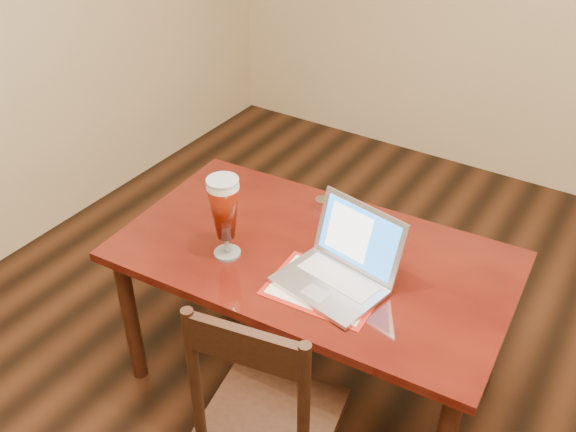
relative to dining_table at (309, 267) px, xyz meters
The scene contains 3 objects.
room_shell 1.24m from the dining_table, 37.15° to the right, with size 4.51×5.01×2.71m.
dining_table is the anchor object (origin of this frame).
dining_chair 0.62m from the dining_table, 71.98° to the right, with size 0.49×0.47×0.99m.
Camera 1 is at (0.55, -1.34, 2.18)m, focal length 40.00 mm.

